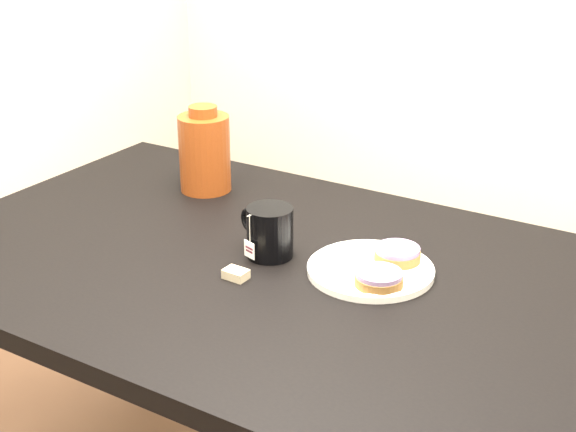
% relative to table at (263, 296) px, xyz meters
% --- Properties ---
extents(table, '(1.40, 0.90, 0.75)m').
position_rel_table_xyz_m(table, '(0.00, 0.00, 0.00)').
color(table, black).
rests_on(table, ground_plane).
extents(plate, '(0.24, 0.24, 0.02)m').
position_rel_table_xyz_m(plate, '(0.21, 0.06, 0.09)').
color(plate, white).
rests_on(plate, table).
extents(bagel_back, '(0.12, 0.12, 0.03)m').
position_rel_table_xyz_m(bagel_back, '(0.24, 0.11, 0.11)').
color(bagel_back, brown).
rests_on(bagel_back, plate).
extents(bagel_front, '(0.12, 0.12, 0.03)m').
position_rel_table_xyz_m(bagel_front, '(0.25, 0.00, 0.11)').
color(bagel_front, brown).
rests_on(bagel_front, plate).
extents(mug, '(0.15, 0.12, 0.10)m').
position_rel_table_xyz_m(mug, '(0.00, 0.02, 0.14)').
color(mug, black).
rests_on(mug, table).
extents(teabag_pouch, '(0.05, 0.03, 0.02)m').
position_rel_table_xyz_m(teabag_pouch, '(0.00, -0.09, 0.09)').
color(teabag_pouch, '#C6B793').
rests_on(teabag_pouch, table).
extents(bagel_package, '(0.14, 0.14, 0.21)m').
position_rel_table_xyz_m(bagel_package, '(-0.32, 0.25, 0.18)').
color(bagel_package, '#5B210C').
rests_on(bagel_package, table).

